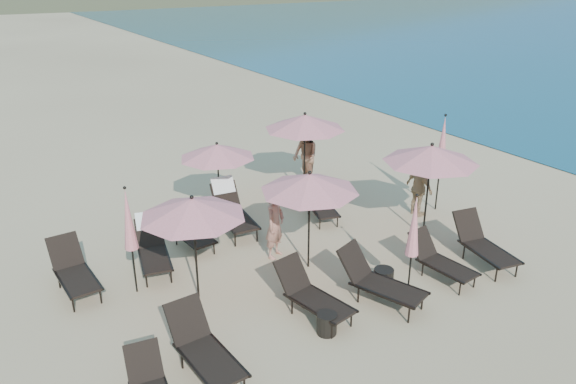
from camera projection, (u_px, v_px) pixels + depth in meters
ground at (379, 295)px, 11.71m from camera, size 800.00×800.00×0.00m
lounger_1 at (203, 347)px, 9.37m from camera, size 0.78×1.83×1.03m
lounger_2 at (311, 294)px, 10.89m from camera, size 0.95×1.81×0.99m
lounger_3 at (378, 280)px, 11.31m from camera, size 1.26×1.95×1.05m
lounger_4 at (440, 260)px, 12.21m from camera, size 0.74×1.64×0.91m
lounger_5 at (483, 243)px, 12.80m from camera, size 1.00×1.87×1.02m
lounger_6 at (74, 270)px, 11.71m from camera, size 0.73×1.76×1.00m
lounger_7 at (152, 246)px, 12.62m from camera, size 0.98×1.80×1.07m
lounger_8 at (189, 230)px, 13.56m from camera, size 0.71×1.62×0.91m
lounger_9 at (232, 208)px, 14.38m from camera, size 0.92×1.97×1.18m
lounger_10 at (320, 203)px, 15.08m from camera, size 1.00×1.65×0.89m
umbrella_open_0 at (192, 208)px, 10.87m from camera, size 2.12×2.12×2.28m
umbrella_open_1 at (310, 183)px, 11.99m from camera, size 2.16×2.16×2.33m
umbrella_open_2 at (431, 154)px, 13.35m from camera, size 2.29×2.29×2.47m
umbrella_open_3 at (217, 151)px, 14.48m from camera, size 1.99×1.99×2.14m
umbrella_open_4 at (305, 122)px, 15.88m from camera, size 2.32×2.32×2.50m
umbrella_closed_0 at (414, 227)px, 11.02m from camera, size 0.27×0.27×2.32m
umbrella_closed_1 at (442, 144)px, 14.97m from camera, size 0.32×0.32×2.74m
umbrella_closed_2 at (128, 220)px, 11.18m from camera, size 0.28×0.28×2.39m
side_table_0 at (327, 324)px, 10.43m from camera, size 0.38×0.38×0.42m
side_table_1 at (383, 278)px, 11.90m from camera, size 0.43×0.43×0.43m
beachgoer_a at (275, 225)px, 12.92m from camera, size 0.71×0.64×1.64m
beachgoer_b at (305, 156)px, 17.14m from camera, size 0.75×0.93×1.81m
beachgoer_c at (419, 188)px, 15.05m from camera, size 0.41×0.94×1.58m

